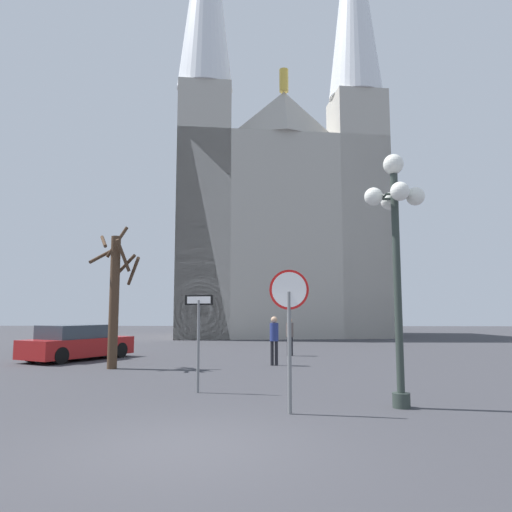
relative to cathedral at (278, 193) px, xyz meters
name	(u,v)px	position (x,y,z in m)	size (l,w,h in m)	color
ground_plane	(184,448)	(-1.70, -31.66, -11.67)	(120.00, 120.00, 0.00)	#38383D
cathedral	(278,193)	(0.00, 0.00, 0.00)	(17.56, 13.26, 38.68)	#ADA89E
stop_sign	(289,311)	(-0.10, -29.31, -9.71)	(0.78, 0.21, 2.78)	slate
one_way_arrow_sign	(198,329)	(-2.25, -26.92, -10.14)	(0.73, 0.22, 2.37)	slate
street_lamp	(396,229)	(2.21, -28.63, -7.96)	(1.29, 1.29, 5.35)	#2D3833
bare_tree	(115,294)	(-5.98, -22.07, -9.09)	(1.83, 1.56, 5.05)	#473323
parked_car_near_red	(77,343)	(-8.45, -19.10, -11.00)	(3.70, 4.88, 1.42)	maroon
pedestrian_walking	(274,335)	(-0.38, -20.89, -10.59)	(0.32, 0.32, 1.78)	black
pedestrian_standing	(290,333)	(0.33, -16.96, -10.65)	(0.32, 0.32, 1.69)	black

